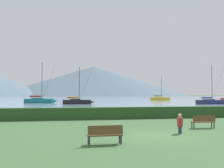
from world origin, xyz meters
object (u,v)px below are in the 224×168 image
at_px(sailboat_slip_0, 77,101).
at_px(sailboat_slip_2, 160,98).
at_px(park_bench_near_path, 105,134).
at_px(person_seated_viewer, 180,123).
at_px(sailboat_slip_4, 210,102).
at_px(park_bench_under_tree, 203,121).
at_px(sailboat_slip_7, 40,100).

bearing_deg(sailboat_slip_0, sailboat_slip_2, 48.12).
relative_size(park_bench_near_path, person_seated_viewer, 1.41).
bearing_deg(park_bench_near_path, sailboat_slip_2, 65.26).
bearing_deg(sailboat_slip_4, person_seated_viewer, -119.91).
bearing_deg(park_bench_under_tree, sailboat_slip_4, 59.65).
bearing_deg(person_seated_viewer, park_bench_near_path, -150.96).
height_order(sailboat_slip_0, sailboat_slip_2, sailboat_slip_2).
xyz_separation_m(sailboat_slip_0, park_bench_under_tree, (6.75, -47.58, -0.11)).
height_order(sailboat_slip_0, park_bench_near_path, sailboat_slip_0).
bearing_deg(park_bench_near_path, person_seated_viewer, 25.51).
distance_m(sailboat_slip_0, sailboat_slip_7, 13.37).
distance_m(sailboat_slip_0, park_bench_under_tree, 48.06).
bearing_deg(park_bench_under_tree, person_seated_viewer, -142.04).
relative_size(sailboat_slip_0, sailboat_slip_4, 0.94).
distance_m(sailboat_slip_7, person_seated_viewer, 60.42).
height_order(sailboat_slip_0, sailboat_slip_7, sailboat_slip_7).
bearing_deg(sailboat_slip_7, park_bench_near_path, -73.73).
bearing_deg(sailboat_slip_0, person_seated_viewer, -82.75).
bearing_deg(person_seated_viewer, sailboat_slip_2, 71.17).
height_order(sailboat_slip_7, park_bench_under_tree, sailboat_slip_7).
xyz_separation_m(park_bench_under_tree, person_seated_viewer, (-2.79, -2.09, 0.15)).
bearing_deg(sailboat_slip_2, park_bench_near_path, -117.88).
bearing_deg(sailboat_slip_4, sailboat_slip_7, 163.50).
xyz_separation_m(sailboat_slip_7, person_seated_viewer, (13.69, -58.85, -0.05)).
bearing_deg(park_bench_under_tree, sailboat_slip_2, 72.33).
xyz_separation_m(sailboat_slip_4, park_bench_under_tree, (-25.63, -41.88, -0.10)).
xyz_separation_m(sailboat_slip_0, sailboat_slip_2, (35.02, 35.56, 0.06)).
bearing_deg(sailboat_slip_0, sailboat_slip_4, -7.31).
distance_m(park_bench_near_path, person_seated_viewer, 5.89).
relative_size(park_bench_under_tree, person_seated_viewer, 1.39).
height_order(sailboat_slip_2, sailboat_slip_4, sailboat_slip_4).
bearing_deg(sailboat_slip_4, sailboat_slip_0, 172.97).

